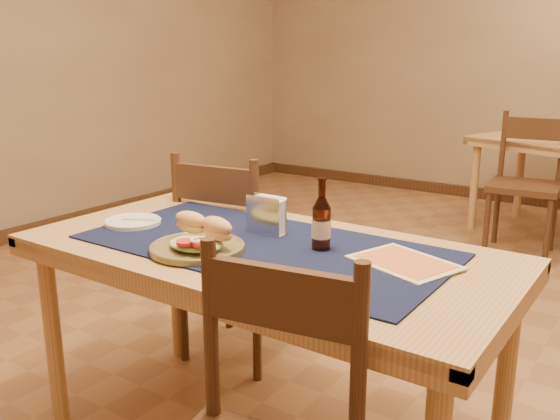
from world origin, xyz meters
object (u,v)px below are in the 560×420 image
Objects in this scene: main_table at (263,270)px; beer_bottle at (321,223)px; napkin_holder at (267,216)px; sandwich_plate at (199,242)px; chair_main_far at (235,253)px.

beer_bottle reaches higher than main_table.
main_table is at bearing -158.88° from beer_bottle.
beer_bottle is 1.53× the size of napkin_holder.
beer_bottle reaches higher than napkin_holder.
sandwich_plate is (-0.12, -0.17, 0.12)m from main_table.
chair_main_far is 0.64m from napkin_holder.
napkin_holder is (-0.24, 0.04, -0.02)m from beer_bottle.
sandwich_plate is at bearing -59.74° from chair_main_far.
beer_bottle is (0.67, -0.40, 0.34)m from chair_main_far.
chair_main_far is 0.86m from beer_bottle.
sandwich_plate reaches higher than main_table.
main_table is at bearing -43.36° from chair_main_far.
sandwich_plate is at bearing -102.15° from napkin_holder.
sandwich_plate is at bearing -142.00° from beer_bottle.
beer_bottle is 0.25m from napkin_holder.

